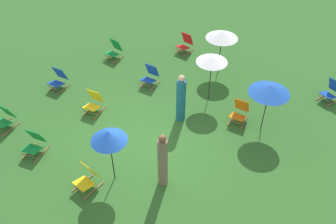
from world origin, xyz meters
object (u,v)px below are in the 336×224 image
deckchair_2 (331,91)px  deckchair_6 (5,118)px  deckchair_5 (58,79)px  umbrella_1 (212,59)px  umbrella_3 (109,136)px  deckchair_9 (88,178)px  umbrella_2 (270,89)px  deckchair_8 (185,44)px  deckchair_0 (150,76)px  deckchair_3 (94,102)px  person_1 (163,161)px  deckchair_1 (114,50)px  umbrella_0 (222,35)px  person_0 (181,99)px  deckchair_4 (240,112)px  deckchair_7 (34,143)px

deckchair_2 → deckchair_6: 11.20m
deckchair_5 → deckchair_6: (0.30, -2.47, 0.00)m
umbrella_1 → umbrella_3: bearing=-92.5°
deckchair_9 → umbrella_2: (2.80, 5.03, 1.25)m
deckchair_8 → umbrella_1: (2.56, -2.20, 1.31)m
deckchair_0 → deckchair_3: same height
deckchair_9 → umbrella_2: umbrella_2 is taller
person_1 → deckchair_1: bearing=150.7°
deckchair_1 → deckchair_3: size_ratio=0.99×
umbrella_0 → umbrella_1: umbrella_1 is taller
umbrella_1 → person_1: person_1 is taller
umbrella_0 → person_1: bearing=-74.4°
person_0 → deckchair_9: bearing=106.6°
deckchair_0 → deckchair_1: size_ratio=1.00×
deckchair_2 → deckchair_4: 3.61m
deckchair_2 → deckchair_6: size_ratio=1.04×
deckchair_4 → umbrella_2: size_ratio=0.47×
person_0 → deckchair_8: bearing=-34.7°
deckchair_6 → umbrella_0: umbrella_0 is taller
deckchair_9 → umbrella_1: bearing=86.2°
deckchair_1 → umbrella_0: (4.02, 1.70, 1.28)m
deckchair_2 → deckchair_8: same height
deckchair_1 → deckchair_4: same height
deckchair_7 → umbrella_0: (2.23, 7.08, 1.28)m
deckchair_2 → person_0: person_0 is taller
deckchair_1 → deckchair_2: bearing=18.3°
umbrella_0 → umbrella_1: bearing=-70.4°
deckchair_9 → person_1: 2.13m
deckchair_3 → person_0: (2.63, 1.43, 0.47)m
deckchair_8 → umbrella_0: bearing=-12.7°
deckchair_0 → deckchair_4: 3.68m
deckchair_8 → umbrella_0: size_ratio=0.46×
deckchair_2 → deckchair_7: 10.16m
deckchair_7 → person_1: size_ratio=0.47×
person_0 → person_1: (1.17, -2.50, 0.04)m
deckchair_3 → deckchair_9: same height
deckchair_8 → person_0: bearing=-55.6°
deckchair_4 → umbrella_0: size_ratio=0.46×
umbrella_0 → deckchair_2: bearing=11.9°
deckchair_7 → deckchair_9: same height
deckchair_6 → umbrella_1: 7.06m
deckchair_8 → umbrella_3: bearing=-69.5°
deckchair_0 → person_1: person_1 is taller
deckchair_6 → umbrella_2: (6.77, 4.92, 1.25)m
deckchair_4 → umbrella_2: 1.48m
deckchair_1 → deckchair_3: bearing=-57.5°
deckchair_6 → deckchair_5: bearing=89.8°
deckchair_3 → person_0: size_ratio=0.47×
deckchair_6 → person_1: 5.69m
deckchair_9 → umbrella_0: bearing=92.6°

